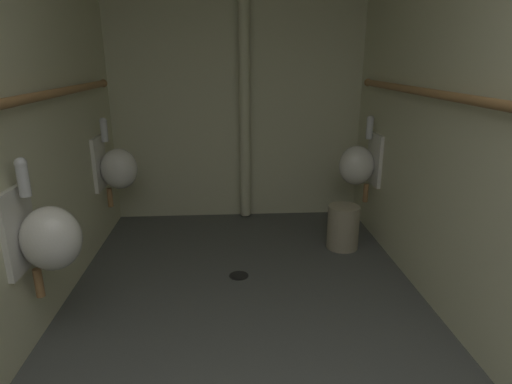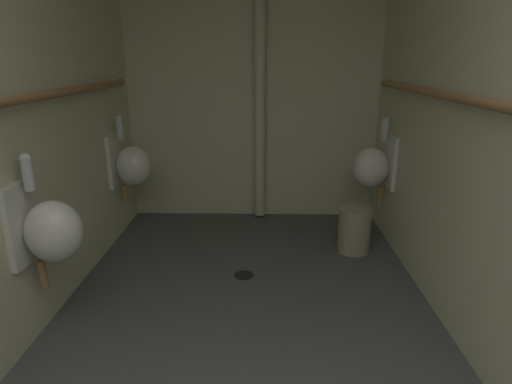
{
  "view_description": "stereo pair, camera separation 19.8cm",
  "coord_description": "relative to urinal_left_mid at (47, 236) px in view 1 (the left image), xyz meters",
  "views": [
    {
      "loc": [
        -0.09,
        -0.12,
        1.51
      ],
      "look_at": [
        0.06,
        2.2,
        0.77
      ],
      "focal_mm": 29.88,
      "sensor_mm": 36.0,
      "label": 1
    },
    {
      "loc": [
        0.1,
        -0.12,
        1.51
      ],
      "look_at": [
        0.06,
        2.2,
        0.77
      ],
      "focal_mm": 29.88,
      "sensor_mm": 36.0,
      "label": 2
    }
  ],
  "objects": [
    {
      "name": "urinal_right_mid",
      "position": [
        2.05,
        1.42,
        0.0
      ],
      "size": [
        0.32,
        0.3,
        0.76
      ],
      "color": "silver"
    },
    {
      "name": "wall_right",
      "position": [
        2.23,
        0.02,
        0.72
      ],
      "size": [
        0.06,
        4.04,
        2.71
      ],
      "primitive_type": "cube",
      "color": "beige",
      "rests_on": "ground"
    },
    {
      "name": "wall_back",
      "position": [
        1.03,
        2.01,
        0.72
      ],
      "size": [
        2.47,
        0.06,
        2.71
      ],
      "primitive_type": "cube",
      "color": "beige",
      "rests_on": "ground"
    },
    {
      "name": "floor",
      "position": [
        1.03,
        0.02,
        -0.68
      ],
      "size": [
        2.47,
        4.04,
        0.08
      ],
      "primitive_type": "cube",
      "color": "#4C4F4C",
      "rests_on": "ground"
    },
    {
      "name": "waste_bin",
      "position": [
        1.86,
        1.13,
        -0.46
      ],
      "size": [
        0.26,
        0.26,
        0.36
      ],
      "primitive_type": "cylinder",
      "color": "#9E937A",
      "rests_on": "ground"
    },
    {
      "name": "floor_drain",
      "position": [
        0.99,
        0.7,
        -0.64
      ],
      "size": [
        0.14,
        0.14,
        0.01
      ],
      "primitive_type": "cylinder",
      "color": "black",
      "rests_on": "ground"
    },
    {
      "name": "supply_pipe_right",
      "position": [
        2.14,
        0.04,
        0.67
      ],
      "size": [
        0.06,
        3.23,
        0.06
      ],
      "color": "#9E7042"
    },
    {
      "name": "supply_pipe_left",
      "position": [
        -0.09,
        0.04,
        0.67
      ],
      "size": [
        0.06,
        3.27,
        0.06
      ],
      "color": "#9E7042"
    },
    {
      "name": "standpipe_back_wall",
      "position": [
        1.09,
        1.9,
        0.72
      ],
      "size": [
        0.1,
        0.1,
        2.66
      ],
      "primitive_type": "cylinder",
      "color": "beige",
      "rests_on": "ground"
    },
    {
      "name": "urinal_left_far",
      "position": [
        0.0,
        1.44,
        0.0
      ],
      "size": [
        0.32,
        0.3,
        0.76
      ],
      "color": "silver"
    },
    {
      "name": "urinal_left_mid",
      "position": [
        0.0,
        0.0,
        0.0
      ],
      "size": [
        0.32,
        0.3,
        0.76
      ],
      "color": "silver"
    }
  ]
}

